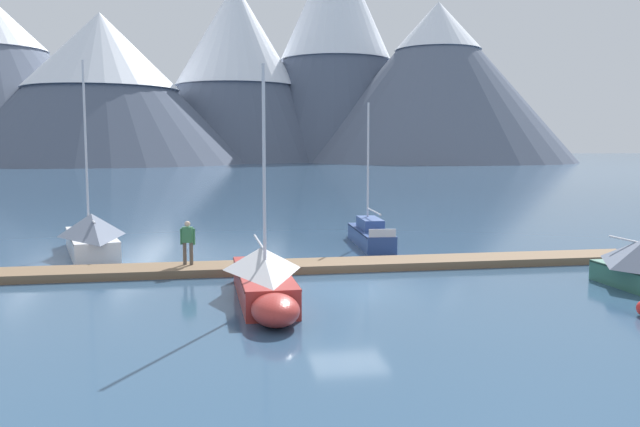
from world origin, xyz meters
name	(u,v)px	position (x,y,z in m)	size (l,w,h in m)	color
ground_plane	(348,291)	(0.00, 0.00, 0.00)	(700.00, 700.00, 0.00)	#2D4C6B
mountain_central_massif	(102,84)	(-33.37, 160.26, 20.84)	(75.54, 75.54, 39.29)	#4C566B
mountain_shoulder_ridge	(236,66)	(2.44, 182.31, 28.68)	(60.60, 60.60, 53.47)	#4C566B
mountain_east_summit	(336,42)	(33.86, 186.09, 37.36)	(60.12, 60.12, 69.89)	#4C566B
mountain_rear_spur	(437,81)	(61.05, 167.70, 23.81)	(80.44, 80.44, 46.71)	slate
dock	(328,265)	(0.00, 4.00, 0.15)	(26.35, 2.42, 0.30)	brown
sailboat_nearest_berth	(91,234)	(-9.90, 9.22, 0.90)	(3.57, 7.49, 8.69)	white
sailboat_second_berth	(264,277)	(-2.89, -0.94, 0.76)	(1.93, 7.21, 7.30)	#B2332D
sailboat_mid_dock_port	(369,233)	(3.10, 10.13, 0.54)	(1.63, 6.77, 6.95)	navy
person_on_dock	(188,240)	(-5.43, 4.16, 1.26)	(0.57, 0.31, 1.69)	brown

